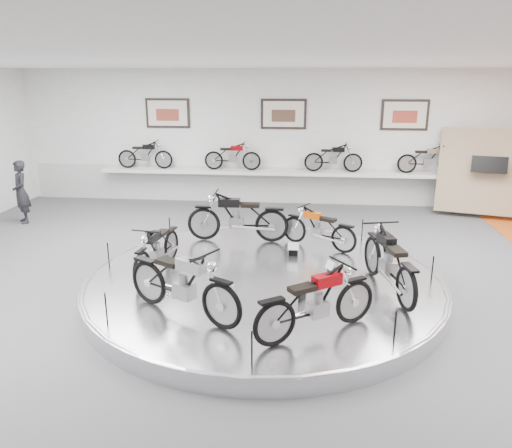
# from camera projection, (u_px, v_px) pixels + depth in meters

# --- Properties ---
(floor) EXTENTS (16.00, 16.00, 0.00)m
(floor) POSITION_uv_depth(u_px,v_px,m) (262.00, 298.00, 8.84)
(floor) COLOR #4C4C4E
(floor) RESTS_ON ground
(ceiling) EXTENTS (16.00, 16.00, 0.00)m
(ceiling) POSITION_uv_depth(u_px,v_px,m) (263.00, 62.00, 7.70)
(ceiling) COLOR white
(ceiling) RESTS_ON wall_back
(wall_back) EXTENTS (16.00, 0.00, 16.00)m
(wall_back) POSITION_uv_depth(u_px,v_px,m) (283.00, 138.00, 14.94)
(wall_back) COLOR white
(wall_back) RESTS_ON floor
(dado_band) EXTENTS (15.68, 0.04, 1.10)m
(dado_band) POSITION_uv_depth(u_px,v_px,m) (282.00, 185.00, 15.34)
(dado_band) COLOR #BCBCBA
(dado_band) RESTS_ON floor
(display_platform) EXTENTS (6.40, 6.40, 0.30)m
(display_platform) POSITION_uv_depth(u_px,v_px,m) (264.00, 284.00, 9.09)
(display_platform) COLOR silver
(display_platform) RESTS_ON floor
(platform_rim) EXTENTS (6.40, 6.40, 0.10)m
(platform_rim) POSITION_uv_depth(u_px,v_px,m) (264.00, 278.00, 9.05)
(platform_rim) COLOR #B2B2BA
(platform_rim) RESTS_ON display_platform
(shelf) EXTENTS (11.00, 0.55, 0.10)m
(shelf) POSITION_uv_depth(u_px,v_px,m) (282.00, 173.00, 14.94)
(shelf) COLOR silver
(shelf) RESTS_ON wall_back
(poster_left) EXTENTS (1.35, 0.06, 0.88)m
(poster_left) POSITION_uv_depth(u_px,v_px,m) (168.00, 113.00, 15.04)
(poster_left) COLOR beige
(poster_left) RESTS_ON wall_back
(poster_center) EXTENTS (1.35, 0.06, 0.88)m
(poster_center) POSITION_uv_depth(u_px,v_px,m) (284.00, 114.00, 14.71)
(poster_center) COLOR beige
(poster_center) RESTS_ON wall_back
(poster_right) EXTENTS (1.35, 0.06, 0.88)m
(poster_right) POSITION_uv_depth(u_px,v_px,m) (405.00, 115.00, 14.37)
(poster_right) COLOR beige
(poster_right) RESTS_ON wall_back
(display_panel) EXTENTS (2.56, 1.52, 2.30)m
(display_panel) POSITION_uv_depth(u_px,v_px,m) (484.00, 171.00, 13.76)
(display_panel) COLOR #91715B
(display_panel) RESTS_ON floor
(shelf_bike_a) EXTENTS (1.22, 0.43, 0.73)m
(shelf_bike_a) POSITION_uv_depth(u_px,v_px,m) (145.00, 157.00, 15.23)
(shelf_bike_a) COLOR black
(shelf_bike_a) RESTS_ON shelf
(shelf_bike_b) EXTENTS (1.22, 0.43, 0.73)m
(shelf_bike_b) POSITION_uv_depth(u_px,v_px,m) (233.00, 158.00, 14.97)
(shelf_bike_b) COLOR #7F0107
(shelf_bike_b) RESTS_ON shelf
(shelf_bike_c) EXTENTS (1.22, 0.43, 0.73)m
(shelf_bike_c) POSITION_uv_depth(u_px,v_px,m) (333.00, 160.00, 14.68)
(shelf_bike_c) COLOR black
(shelf_bike_c) RESTS_ON shelf
(shelf_bike_d) EXTENTS (1.22, 0.43, 0.73)m
(shelf_bike_d) POSITION_uv_depth(u_px,v_px,m) (427.00, 161.00, 14.42)
(shelf_bike_d) COLOR #ACACB0
(shelf_bike_d) RESTS_ON shelf
(bike_a) EXTENTS (1.55, 1.20, 0.87)m
(bike_a) POSITION_uv_depth(u_px,v_px,m) (318.00, 228.00, 10.44)
(bike_a) COLOR #C04905
(bike_a) RESTS_ON display_platform
(bike_b) EXTENTS (1.88, 0.68, 1.11)m
(bike_b) POSITION_uv_depth(u_px,v_px,m) (238.00, 217.00, 10.82)
(bike_b) COLOR black
(bike_b) RESTS_ON display_platform
(bike_c) EXTENTS (0.78, 1.63, 0.92)m
(bike_c) POSITION_uv_depth(u_px,v_px,m) (157.00, 248.00, 9.12)
(bike_c) COLOR black
(bike_c) RESTS_ON display_platform
(bike_d) EXTENTS (1.93, 1.47, 1.09)m
(bike_d) POSITION_uv_depth(u_px,v_px,m) (183.00, 282.00, 7.41)
(bike_d) COLOR #ACACB0
(bike_d) RESTS_ON display_platform
(bike_e) EXTENTS (1.75, 1.47, 1.01)m
(bike_e) POSITION_uv_depth(u_px,v_px,m) (317.00, 301.00, 6.89)
(bike_e) COLOR #7F0107
(bike_e) RESTS_ON display_platform
(bike_f) EXTENTS (1.06, 1.95, 1.09)m
(bike_f) POSITION_uv_depth(u_px,v_px,m) (389.00, 261.00, 8.28)
(bike_f) COLOR black
(bike_f) RESTS_ON display_platform
(visitor) EXTENTS (0.70, 0.72, 1.67)m
(visitor) POSITION_uv_depth(u_px,v_px,m) (21.00, 192.00, 13.17)
(visitor) COLOR black
(visitor) RESTS_ON floor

